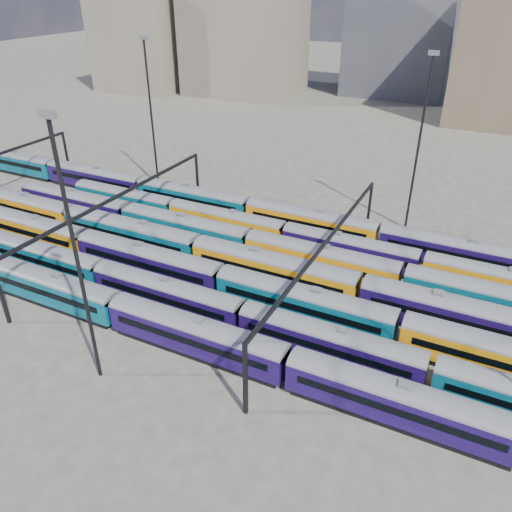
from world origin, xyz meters
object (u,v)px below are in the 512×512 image
at_px(rake_0, 289,363).
at_px(rake_1, 167,292).
at_px(rake_2, 221,278).
at_px(mast_2, 75,250).

xyz_separation_m(rake_0, rake_1, (-17.27, 5.00, -0.11)).
bearing_deg(rake_2, rake_1, -130.50).
height_order(rake_0, rake_2, rake_2).
distance_m(rake_1, mast_2, 16.59).
relative_size(rake_1, mast_2, 3.80).
relative_size(rake_1, rake_2, 0.77).
xyz_separation_m(rake_0, rake_2, (-13.00, 10.00, 0.10)).
bearing_deg(rake_0, mast_2, -157.54).
distance_m(rake_0, rake_2, 16.40).
height_order(rake_1, rake_2, rake_2).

